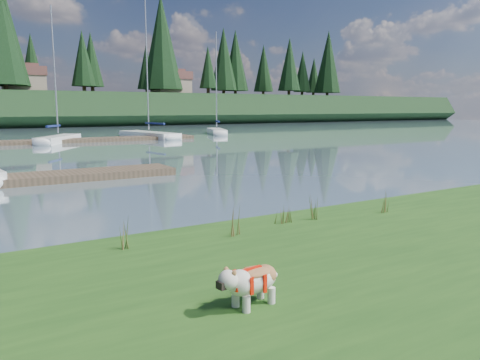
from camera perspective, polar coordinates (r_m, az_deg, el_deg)
ground at (r=40.66m, az=-25.78°, el=3.92°), size 200.00×200.00×0.00m
bank at (r=6.50m, az=10.50°, el=-15.69°), size 60.00×9.00×0.35m
bulldog at (r=6.07m, az=1.48°, el=-12.01°), size 0.94×0.47×0.56m
dock_far at (r=40.90m, az=-23.00°, el=4.33°), size 26.00×2.20×0.30m
sailboat_bg_2 at (r=41.95m, az=-20.93°, el=4.79°), size 5.10×6.91×11.00m
sailboat_bg_3 at (r=46.29m, az=-11.56°, el=5.51°), size 3.42×9.65×13.75m
sailboat_bg_4 at (r=51.64m, az=-2.95°, el=6.00°), size 4.03×7.35×10.88m
weed_0 at (r=9.25m, az=-0.54°, el=-5.17°), size 0.17×0.14×0.64m
weed_1 at (r=10.21m, az=4.93°, el=-4.39°), size 0.17×0.14×0.43m
weed_2 at (r=10.69m, az=8.90°, el=-3.44°), size 0.17×0.14×0.61m
weed_3 at (r=8.66m, az=-14.10°, el=-6.38°), size 0.17×0.14×0.66m
weed_4 at (r=10.35m, az=6.03°, el=-4.32°), size 0.17×0.14×0.39m
weed_5 at (r=11.82m, az=17.12°, el=-2.70°), size 0.17×0.14×0.54m
mud_lip at (r=10.03m, az=-6.67°, el=-7.37°), size 60.00×0.50×0.14m
conifer_4 at (r=77.37m, az=-27.02°, el=15.49°), size 6.16×6.16×15.10m
conifer_5 at (r=82.97m, az=-18.62°, el=13.89°), size 3.96×3.96×10.35m
conifer_6 at (r=85.38m, az=-9.53°, el=16.20°), size 7.04×7.04×17.00m
conifer_7 at (r=93.94m, az=-2.02°, el=14.52°), size 5.28×5.28×13.20m
conifer_8 at (r=97.68m, az=6.04°, el=13.86°), size 4.62×4.62×11.77m
conifer_9 at (r=108.37m, az=10.69°, el=13.97°), size 5.94×5.94×14.62m
house_1 at (r=82.10m, az=-24.90°, el=11.13°), size 6.30×5.30×4.65m
house_2 at (r=86.46m, az=-8.42°, el=11.68°), size 6.30×5.30×4.65m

